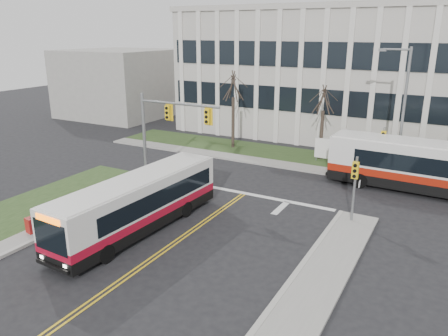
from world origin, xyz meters
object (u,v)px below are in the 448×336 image
Objects in this scene: directory_sign at (324,149)px; bus_main at (138,205)px; newspaper_box_blue at (37,226)px; bus_cross at (428,169)px; streetlight at (401,107)px; newspaper_box_red at (31,226)px.

directory_sign is 0.18× the size of bus_main.
bus_cross is at bearing 56.32° from newspaper_box_blue.
newspaper_box_blue is (-17.14, -16.47, -1.18)m from bus_cross.
newspaper_box_red is (-15.11, -18.80, -4.72)m from streetlight.
bus_main is at bearing -106.51° from directory_sign.
newspaper_box_blue is at bearing -44.20° from bus_cross.
newspaper_box_blue and newspaper_box_red have the same top height.
directory_sign is 0.16× the size of bus_cross.
directory_sign is 17.66m from bus_main.
bus_cross is 24.09m from newspaper_box_red.
streetlight is at bearing 59.00° from bus_main.
streetlight is 9.68× the size of newspaper_box_red.
streetlight is at bearing -13.23° from directory_sign.
newspaper_box_red is at bearing -44.44° from bus_cross.
streetlight reaches higher than directory_sign.
bus_cross is at bearing 54.61° from newspaper_box_red.
bus_cross is at bearing -43.57° from streetlight.
streetlight is 24.57m from newspaper_box_red.
bus_main is 11.40× the size of newspaper_box_blue.
newspaper_box_blue is 0.31m from newspaper_box_red.
directory_sign is (-5.53, 1.30, -4.02)m from streetlight.
bus_main is (-10.55, -15.63, -3.75)m from streetlight.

